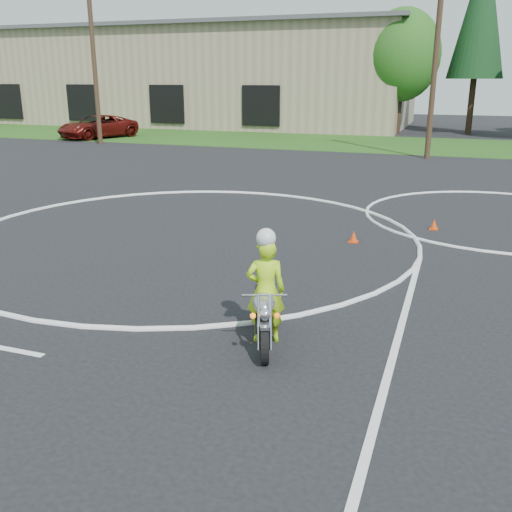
% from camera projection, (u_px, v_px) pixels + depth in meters
% --- Properties ---
extents(ground, '(120.00, 120.00, 0.00)m').
position_uv_depth(ground, '(128.00, 269.00, 12.55)').
color(ground, black).
rests_on(ground, ground).
extents(grass_strip, '(120.00, 10.00, 0.02)m').
position_uv_depth(grass_strip, '(353.00, 143.00, 36.81)').
color(grass_strip, '#1E4714').
rests_on(grass_strip, ground).
extents(course_markings, '(19.05, 19.05, 0.12)m').
position_uv_depth(course_markings, '(281.00, 230.00, 15.76)').
color(course_markings, silver).
rests_on(course_markings, ground).
extents(primary_motorcycle, '(0.86, 1.83, 1.01)m').
position_uv_depth(primary_motorcycle, '(264.00, 315.00, 8.90)').
color(primary_motorcycle, black).
rests_on(primary_motorcycle, ground).
extents(rider_primary_grp, '(0.72, 0.59, 1.87)m').
position_uv_depth(rider_primary_grp, '(266.00, 287.00, 8.90)').
color(rider_primary_grp, '#AEE518').
rests_on(rider_primary_grp, ground).
extents(pickup_grp, '(4.40, 6.16, 1.56)m').
position_uv_depth(pickup_grp, '(98.00, 127.00, 39.63)').
color(pickup_grp, '#500C09').
rests_on(pickup_grp, ground).
extents(traffic_cones, '(17.03, 12.06, 0.30)m').
position_uv_depth(traffic_cones, '(456.00, 248.00, 13.68)').
color(traffic_cones, red).
rests_on(traffic_cones, ground).
extents(warehouse, '(41.00, 17.00, 8.30)m').
position_uv_depth(warehouse, '(188.00, 76.00, 53.02)').
color(warehouse, tan).
rests_on(warehouse, ground).
extents(utility_poles, '(41.60, 1.12, 10.00)m').
position_uv_depth(utility_poles, '(436.00, 53.00, 28.26)').
color(utility_poles, '#473321').
rests_on(utility_poles, ground).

